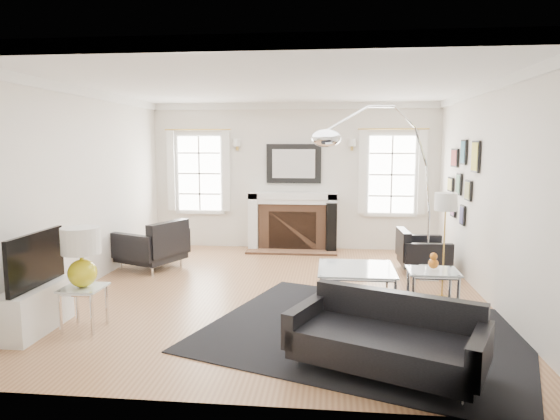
# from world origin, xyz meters

# --- Properties ---
(floor) EXTENTS (6.00, 6.00, 0.00)m
(floor) POSITION_xyz_m (0.00, 0.00, 0.00)
(floor) COLOR #925F3D
(floor) RESTS_ON ground
(back_wall) EXTENTS (5.50, 0.04, 2.80)m
(back_wall) POSITION_xyz_m (0.00, 3.00, 1.40)
(back_wall) COLOR silver
(back_wall) RESTS_ON floor
(front_wall) EXTENTS (5.50, 0.04, 2.80)m
(front_wall) POSITION_xyz_m (0.00, -3.00, 1.40)
(front_wall) COLOR silver
(front_wall) RESTS_ON floor
(left_wall) EXTENTS (0.04, 6.00, 2.80)m
(left_wall) POSITION_xyz_m (-2.75, 0.00, 1.40)
(left_wall) COLOR silver
(left_wall) RESTS_ON floor
(right_wall) EXTENTS (0.04, 6.00, 2.80)m
(right_wall) POSITION_xyz_m (2.75, 0.00, 1.40)
(right_wall) COLOR silver
(right_wall) RESTS_ON floor
(ceiling) EXTENTS (5.50, 6.00, 0.02)m
(ceiling) POSITION_xyz_m (0.00, 0.00, 2.80)
(ceiling) COLOR white
(ceiling) RESTS_ON back_wall
(crown_molding) EXTENTS (5.50, 6.00, 0.12)m
(crown_molding) POSITION_xyz_m (0.00, 0.00, 2.74)
(crown_molding) COLOR white
(crown_molding) RESTS_ON back_wall
(fireplace) EXTENTS (1.70, 0.69, 1.11)m
(fireplace) POSITION_xyz_m (0.00, 2.79, 0.54)
(fireplace) COLOR white
(fireplace) RESTS_ON floor
(mantel_mirror) EXTENTS (1.05, 0.07, 0.75)m
(mantel_mirror) POSITION_xyz_m (0.00, 2.95, 1.65)
(mantel_mirror) COLOR black
(mantel_mirror) RESTS_ON back_wall
(window_left) EXTENTS (1.24, 0.15, 1.62)m
(window_left) POSITION_xyz_m (-1.85, 2.95, 1.46)
(window_left) COLOR white
(window_left) RESTS_ON back_wall
(window_right) EXTENTS (1.24, 0.15, 1.62)m
(window_right) POSITION_xyz_m (1.85, 2.95, 1.46)
(window_right) COLOR white
(window_right) RESTS_ON back_wall
(gallery_wall) EXTENTS (0.04, 1.73, 1.29)m
(gallery_wall) POSITION_xyz_m (2.72, 1.30, 1.53)
(gallery_wall) COLOR black
(gallery_wall) RESTS_ON right_wall
(tv_unit) EXTENTS (0.35, 1.00, 1.09)m
(tv_unit) POSITION_xyz_m (-2.44, -1.70, 0.33)
(tv_unit) COLOR white
(tv_unit) RESTS_ON floor
(area_rug) EXTENTS (4.06, 3.72, 0.01)m
(area_rug) POSITION_xyz_m (1.13, -1.36, 0.01)
(area_rug) COLOR black
(area_rug) RESTS_ON floor
(sofa) EXTENTS (1.84, 1.37, 0.55)m
(sofa) POSITION_xyz_m (1.25, -2.28, 0.30)
(sofa) COLOR black
(sofa) RESTS_ON floor
(armchair_left) EXTENTS (1.17, 1.24, 0.66)m
(armchair_left) POSITION_xyz_m (-2.14, 1.11, 0.37)
(armchair_left) COLOR black
(armchair_left) RESTS_ON floor
(armchair_right) EXTENTS (0.78, 0.86, 0.56)m
(armchair_right) POSITION_xyz_m (2.14, 1.35, 0.31)
(armchair_right) COLOR black
(armchair_right) RESTS_ON floor
(coffee_table) EXTENTS (0.97, 0.97, 0.43)m
(coffee_table) POSITION_xyz_m (1.07, -0.24, 0.40)
(coffee_table) COLOR silver
(coffee_table) RESTS_ON floor
(side_table_left) EXTENTS (0.43, 0.43, 0.48)m
(side_table_left) POSITION_xyz_m (-1.95, -1.58, 0.38)
(side_table_left) COLOR silver
(side_table_left) RESTS_ON floor
(nesting_table) EXTENTS (0.56, 0.47, 0.61)m
(nesting_table) POSITION_xyz_m (1.88, -0.98, 0.49)
(nesting_table) COLOR silver
(nesting_table) RESTS_ON floor
(gourd_lamp) EXTENTS (0.41, 0.41, 0.66)m
(gourd_lamp) POSITION_xyz_m (-1.95, -1.58, 0.86)
(gourd_lamp) COLOR yellow
(gourd_lamp) RESTS_ON side_table_left
(orange_vase) EXTENTS (0.12, 0.12, 0.18)m
(orange_vase) POSITION_xyz_m (1.88, -0.98, 0.71)
(orange_vase) COLOR orange
(orange_vase) RESTS_ON nesting_table
(arc_floor_lamp) EXTENTS (1.87, 1.73, 2.65)m
(arc_floor_lamp) POSITION_xyz_m (1.43, 0.35, 1.43)
(arc_floor_lamp) COLOR silver
(arc_floor_lamp) RESTS_ON floor
(stick_floor_lamp) EXTENTS (0.28, 0.28, 1.40)m
(stick_floor_lamp) POSITION_xyz_m (2.20, -0.05, 1.21)
(stick_floor_lamp) COLOR gold
(stick_floor_lamp) RESTS_ON floor
(speaker_tower) EXTENTS (0.22, 0.22, 0.94)m
(speaker_tower) POSITION_xyz_m (0.73, 2.65, 0.47)
(speaker_tower) COLOR black
(speaker_tower) RESTS_ON floor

